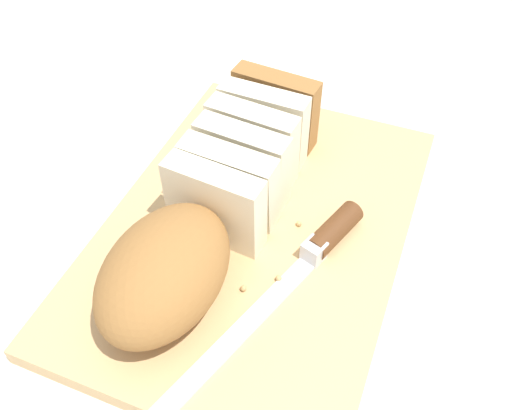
# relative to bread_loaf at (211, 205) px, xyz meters

# --- Properties ---
(ground_plane) EXTENTS (3.00, 3.00, 0.00)m
(ground_plane) POSITION_rel_bread_loaf_xyz_m (0.03, -0.04, -0.06)
(ground_plane) COLOR silver
(cutting_board) EXTENTS (0.43, 0.30, 0.02)m
(cutting_board) POSITION_rel_bread_loaf_xyz_m (0.03, -0.04, -0.05)
(cutting_board) COLOR tan
(cutting_board) RESTS_ON ground_plane
(bread_loaf) EXTENTS (0.35, 0.11, 0.09)m
(bread_loaf) POSITION_rel_bread_loaf_xyz_m (0.00, 0.00, 0.00)
(bread_loaf) COLOR #996633
(bread_loaf) RESTS_ON cutting_board
(bread_knife) EXTENTS (0.30, 0.11, 0.02)m
(bread_knife) POSITION_rel_bread_loaf_xyz_m (0.01, -0.10, -0.03)
(bread_knife) COLOR silver
(bread_knife) RESTS_ON cutting_board
(crumb_near_knife) EXTENTS (0.01, 0.01, 0.01)m
(crumb_near_knife) POSITION_rel_bread_loaf_xyz_m (-0.05, -0.06, -0.04)
(crumb_near_knife) COLOR tan
(crumb_near_knife) RESTS_ON cutting_board
(crumb_near_loaf) EXTENTS (0.01, 0.01, 0.01)m
(crumb_near_loaf) POSITION_rel_bread_loaf_xyz_m (-0.03, -0.08, -0.04)
(crumb_near_loaf) COLOR tan
(crumb_near_loaf) RESTS_ON cutting_board
(crumb_stray_left) EXTENTS (0.00, 0.00, 0.00)m
(crumb_stray_left) POSITION_rel_bread_loaf_xyz_m (0.04, -0.01, -0.04)
(crumb_stray_left) COLOR tan
(crumb_stray_left) RESTS_ON cutting_board
(crumb_stray_right) EXTENTS (0.01, 0.01, 0.01)m
(crumb_stray_right) POSITION_rel_bread_loaf_xyz_m (0.04, -0.08, -0.04)
(crumb_stray_right) COLOR tan
(crumb_stray_right) RESTS_ON cutting_board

